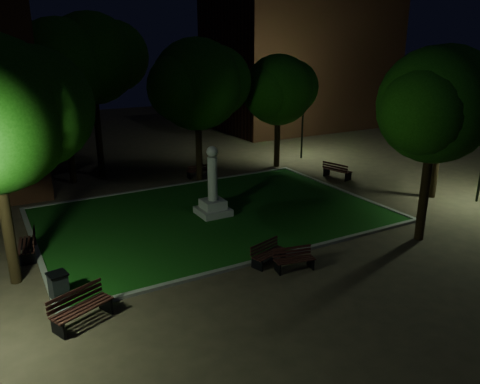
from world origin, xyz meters
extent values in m
plane|color=#453727|center=(0.00, 0.00, 0.00)|extent=(80.00, 80.00, 0.00)
cube|color=#12460F|center=(0.00, 2.00, 0.04)|extent=(15.00, 10.00, 0.08)
cube|color=slate|center=(0.00, -3.10, 0.06)|extent=(15.40, 0.20, 0.12)
cube|color=slate|center=(0.00, 7.10, 0.06)|extent=(15.40, 0.20, 0.12)
cube|color=slate|center=(-7.60, 2.00, 0.06)|extent=(0.20, 10.00, 0.12)
cube|color=slate|center=(7.60, 2.00, 0.06)|extent=(0.20, 10.00, 0.12)
cube|color=#9E9B92|center=(0.00, 2.00, 0.23)|extent=(1.40, 1.40, 0.30)
cube|color=#9E9B92|center=(0.00, 2.00, 0.58)|extent=(1.00, 1.00, 0.40)
cylinder|color=#9E9B92|center=(0.00, 2.00, 1.78)|extent=(0.44, 0.44, 2.00)
sphere|color=#9E9B92|center=(0.00, 2.00, 3.03)|extent=(0.50, 0.50, 0.50)
cube|color=#572C1A|center=(18.00, 20.00, 6.00)|extent=(16.00, 10.00, 12.00)
cylinder|color=black|center=(-8.49, -0.32, 2.07)|extent=(0.36, 0.36, 4.14)
sphere|color=#1A560F|center=(-7.28, -0.12, 5.70)|extent=(3.88, 3.88, 3.88)
cylinder|color=black|center=(-4.55, 10.65, 2.45)|extent=(0.36, 0.36, 4.90)
sphere|color=#1A560F|center=(-4.55, 10.65, 6.41)|extent=(5.02, 5.02, 5.02)
sphere|color=#1A560F|center=(-3.30, 10.85, 6.51)|extent=(4.02, 4.02, 4.02)
sphere|color=#1A560F|center=(-5.56, 10.35, 6.31)|extent=(3.77, 3.77, 3.77)
cylinder|color=black|center=(1.88, 7.54, 1.97)|extent=(0.36, 0.36, 3.95)
sphere|color=#1A560F|center=(1.88, 7.54, 5.44)|extent=(4.97, 4.97, 4.97)
sphere|color=#1A560F|center=(3.12, 7.74, 5.54)|extent=(3.98, 3.98, 3.98)
sphere|color=#1A560F|center=(0.88, 7.24, 5.34)|extent=(3.73, 3.73, 3.73)
cylinder|color=black|center=(7.58, 8.09, 1.76)|extent=(0.36, 0.36, 3.53)
sphere|color=#1A560F|center=(7.58, 8.09, 4.82)|extent=(4.31, 4.31, 4.31)
sphere|color=#1A560F|center=(8.65, 8.29, 4.92)|extent=(3.45, 3.45, 3.45)
sphere|color=#1A560F|center=(6.71, 7.79, 4.72)|extent=(3.23, 3.23, 3.23)
cylinder|color=black|center=(11.08, -1.06, 1.91)|extent=(0.36, 0.36, 3.81)
sphere|color=#1A560F|center=(11.08, -1.06, 5.24)|extent=(4.74, 4.74, 4.74)
sphere|color=#1A560F|center=(12.26, -0.86, 5.34)|extent=(3.79, 3.79, 3.79)
sphere|color=#1A560F|center=(10.13, -1.36, 5.14)|extent=(3.55, 3.55, 3.55)
cylinder|color=black|center=(6.12, -4.48, 2.05)|extent=(0.36, 0.36, 4.10)
sphere|color=#1A560F|center=(6.12, -4.48, 5.41)|extent=(4.35, 4.35, 4.35)
sphere|color=#1A560F|center=(7.21, -4.28, 5.51)|extent=(3.48, 3.48, 3.48)
sphere|color=#1A560F|center=(5.25, -4.78, 5.31)|extent=(3.26, 3.26, 3.26)
cylinder|color=black|center=(-2.81, 11.17, 2.63)|extent=(0.36, 0.36, 5.26)
sphere|color=#1A560F|center=(-2.81, 11.17, 6.76)|extent=(5.01, 5.01, 5.01)
sphere|color=#1A560F|center=(-1.56, 11.37, 6.86)|extent=(4.01, 4.01, 4.01)
sphere|color=#1A560F|center=(-3.81, 10.87, 6.66)|extent=(3.76, 3.76, 3.76)
cylinder|color=black|center=(10.27, 9.07, 2.22)|extent=(0.12, 0.12, 4.43)
cylinder|color=black|center=(10.27, 9.07, 4.43)|extent=(0.90, 0.08, 0.08)
sphere|color=#D8FFD8|center=(9.82, 9.07, 4.43)|extent=(0.28, 0.28, 0.28)
sphere|color=#D8FFD8|center=(10.72, 9.07, 4.43)|extent=(0.28, 0.28, 0.28)
cube|color=black|center=(-0.51, -4.08, 0.20)|extent=(0.15, 0.49, 0.40)
cube|color=black|center=(0.72, -4.33, 0.20)|extent=(0.15, 0.49, 0.40)
cube|color=black|center=(0.06, -4.40, 0.40)|extent=(1.42, 0.37, 0.04)
cube|color=black|center=(0.09, -4.28, 0.40)|extent=(1.42, 0.37, 0.04)
cube|color=black|center=(0.11, -4.15, 0.40)|extent=(1.42, 0.37, 0.04)
cube|color=black|center=(0.14, -4.03, 0.40)|extent=(1.42, 0.37, 0.04)
cube|color=black|center=(0.15, -3.98, 0.49)|extent=(1.42, 0.34, 0.09)
cube|color=black|center=(0.15, -3.98, 0.62)|extent=(1.42, 0.34, 0.09)
cube|color=black|center=(0.15, -3.98, 0.75)|extent=(1.42, 0.34, 0.09)
cube|color=black|center=(-1.01, -3.53, 0.20)|extent=(0.20, 0.50, 0.40)
cube|color=black|center=(0.21, -3.16, 0.20)|extent=(0.20, 0.50, 0.40)
cube|color=black|center=(-0.34, -3.54, 0.41)|extent=(1.42, 0.49, 0.04)
cube|color=black|center=(-0.38, -3.41, 0.41)|extent=(1.42, 0.49, 0.04)
cube|color=black|center=(-0.42, -3.29, 0.41)|extent=(1.42, 0.49, 0.04)
cube|color=black|center=(-0.45, -3.17, 0.41)|extent=(1.42, 0.49, 0.04)
cube|color=black|center=(-0.47, -3.12, 0.50)|extent=(1.42, 0.47, 0.09)
cube|color=black|center=(-0.47, -3.12, 0.63)|extent=(1.42, 0.47, 0.09)
cube|color=black|center=(-0.47, -3.12, 0.76)|extent=(1.42, 0.47, 0.09)
cube|color=black|center=(-7.77, -4.20, 0.24)|extent=(0.30, 0.59, 0.49)
cube|color=black|center=(-6.33, -3.59, 0.24)|extent=(0.30, 0.59, 0.49)
cube|color=black|center=(-6.95, -4.12, 0.50)|extent=(1.68, 0.79, 0.04)
cube|color=black|center=(-7.02, -3.98, 0.50)|extent=(1.68, 0.79, 0.04)
cube|color=black|center=(-7.08, -3.84, 0.50)|extent=(1.68, 0.79, 0.04)
cube|color=black|center=(-7.14, -3.69, 0.50)|extent=(1.68, 0.79, 0.04)
cube|color=black|center=(-7.16, -3.63, 0.61)|extent=(1.66, 0.75, 0.11)
cube|color=black|center=(-7.16, -3.63, 0.77)|extent=(1.66, 0.75, 0.11)
cube|color=black|center=(-7.16, -3.63, 0.92)|extent=(1.66, 0.75, 0.11)
cube|color=black|center=(-7.82, 2.30, 0.23)|extent=(0.59, 0.14, 0.47)
cube|color=black|center=(-8.02, 0.83, 0.23)|extent=(0.59, 0.14, 0.47)
cube|color=black|center=(-8.15, 1.60, 0.48)|extent=(0.32, 1.69, 0.04)
cube|color=black|center=(-8.00, 1.58, 0.48)|extent=(0.32, 1.69, 0.04)
cube|color=black|center=(-7.86, 1.56, 0.48)|extent=(0.32, 1.69, 0.04)
cube|color=black|center=(-7.71, 1.54, 0.48)|extent=(0.32, 1.69, 0.04)
cube|color=black|center=(-7.65, 1.53, 0.58)|extent=(0.29, 1.69, 0.10)
cube|color=black|center=(-7.65, 1.53, 0.73)|extent=(0.29, 1.69, 0.10)
cube|color=black|center=(-7.65, 1.53, 0.88)|extent=(0.29, 1.69, 0.10)
cube|color=black|center=(9.34, 3.32, 0.24)|extent=(0.58, 0.22, 0.47)
cube|color=black|center=(8.94, 4.76, 0.24)|extent=(0.58, 0.22, 0.47)
cube|color=black|center=(9.37, 4.10, 0.48)|extent=(0.54, 1.68, 0.04)
cube|color=black|center=(9.22, 4.06, 0.48)|extent=(0.54, 1.68, 0.04)
cube|color=black|center=(9.08, 4.02, 0.48)|extent=(0.54, 1.68, 0.04)
cube|color=black|center=(8.93, 3.98, 0.48)|extent=(0.54, 1.68, 0.04)
cube|color=black|center=(8.87, 3.97, 0.59)|extent=(0.51, 1.67, 0.10)
cube|color=black|center=(8.87, 3.97, 0.74)|extent=(0.51, 1.67, 0.10)
cube|color=black|center=(8.87, 3.97, 0.89)|extent=(0.51, 1.67, 0.10)
cube|color=black|center=(2.76, 8.13, 0.20)|extent=(0.10, 0.50, 0.40)
cube|color=black|center=(1.50, 8.25, 0.20)|extent=(0.10, 0.50, 0.40)
cube|color=black|center=(2.14, 8.39, 0.41)|extent=(1.45, 0.22, 0.04)
cube|color=black|center=(2.13, 8.26, 0.41)|extent=(1.45, 0.22, 0.04)
cube|color=black|center=(2.12, 8.14, 0.41)|extent=(1.45, 0.22, 0.04)
cube|color=black|center=(2.11, 8.01, 0.41)|extent=(1.45, 0.22, 0.04)
cube|color=black|center=(2.10, 7.96, 0.50)|extent=(1.44, 0.19, 0.09)
cube|color=black|center=(2.10, 7.96, 0.62)|extent=(1.44, 0.19, 0.09)
cube|color=black|center=(2.10, 7.96, 0.75)|extent=(1.44, 0.19, 0.09)
cube|color=black|center=(-7.42, -2.29, 0.44)|extent=(0.58, 0.58, 0.88)
cube|color=black|center=(-7.42, -2.29, 0.91)|extent=(0.65, 0.65, 0.06)
camera|label=1|loc=(-8.85, -16.16, 7.67)|focal=35.00mm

